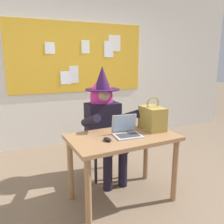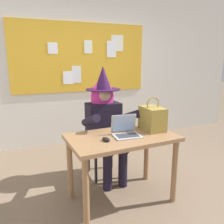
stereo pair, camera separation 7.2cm
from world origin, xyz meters
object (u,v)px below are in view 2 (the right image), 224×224
at_px(computer_mouse, 106,139).
at_px(desk_main, 122,146).
at_px(handbag, 152,118).
at_px(laptop, 126,131).
at_px(person_costumed, 105,118).
at_px(chair_at_desk, 102,137).

bearing_deg(computer_mouse, desk_main, 5.99).
bearing_deg(handbag, laptop, -168.94).
distance_m(desk_main, person_costumed, 0.59).
bearing_deg(computer_mouse, handbag, -2.66).
bearing_deg(computer_mouse, person_costumed, 54.06).
height_order(desk_main, laptop, laptop).
bearing_deg(person_costumed, handbag, 35.44).
xyz_separation_m(desk_main, handbag, (0.40, 0.06, 0.25)).
bearing_deg(computer_mouse, laptop, 1.43).
bearing_deg(person_costumed, chair_at_desk, 178.91).
height_order(person_costumed, computer_mouse, person_costumed).
bearing_deg(person_costumed, desk_main, -3.84).
bearing_deg(handbag, computer_mouse, -166.01).
distance_m(desk_main, computer_mouse, 0.26).
xyz_separation_m(person_costumed, handbag, (0.38, -0.50, 0.08)).
xyz_separation_m(person_costumed, laptop, (0.02, -0.57, -0.01)).
height_order(laptop, handbag, handbag).
xyz_separation_m(chair_at_desk, person_costumed, (0.00, -0.12, 0.29)).
distance_m(desk_main, chair_at_desk, 0.70).
relative_size(computer_mouse, handbag, 0.28).
height_order(chair_at_desk, laptop, laptop).
relative_size(laptop, computer_mouse, 2.79).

